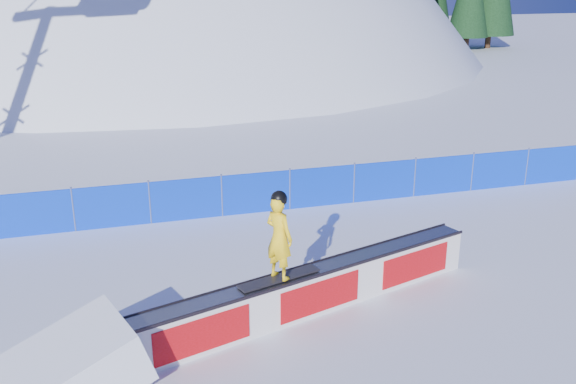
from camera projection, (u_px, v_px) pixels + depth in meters
name	position (u px, v px, depth m)	size (l,w,h in m)	color
ground	(304.00, 281.00, 14.46)	(160.00, 160.00, 0.00)	white
snow_hill	(163.00, 256.00, 58.44)	(64.00, 64.00, 64.00)	white
safety_fence	(256.00, 193.00, 18.35)	(22.05, 0.05, 1.30)	#0633CD
rail_box	(313.00, 290.00, 13.01)	(7.83, 2.90, 0.96)	white
snowboarder	(279.00, 237.00, 12.14)	(1.74, 0.81, 1.80)	black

